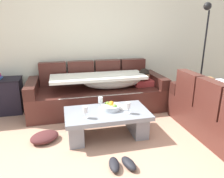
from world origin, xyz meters
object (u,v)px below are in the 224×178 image
(wine_glass_near_left, at_px, (85,110))
(open_magazine, at_px, (119,107))
(wine_glass_near_right, at_px, (128,106))
(floor_lamp, at_px, (203,49))
(coffee_table, at_px, (107,120))
(crumpled_garment, at_px, (45,137))
(side_cabinet, at_px, (2,96))
(wine_glass_far_back, at_px, (100,100))
(couch_along_wall, at_px, (100,92))
(pair_of_shoes, at_px, (121,164))
(fruit_bowl, at_px, (111,107))

(wine_glass_near_left, height_order, open_magazine, wine_glass_near_left)
(wine_glass_near_right, height_order, floor_lamp, floor_lamp)
(coffee_table, height_order, crumpled_garment, coffee_table)
(open_magazine, xyz_separation_m, crumpled_garment, (-1.10, -0.06, -0.33))
(side_cabinet, bearing_deg, wine_glass_far_back, -33.86)
(couch_along_wall, relative_size, wine_glass_far_back, 15.10)
(wine_glass_near_right, relative_size, pair_of_shoes, 0.50)
(couch_along_wall, distance_m, side_cabinet, 1.79)
(side_cabinet, relative_size, crumpled_garment, 1.80)
(fruit_bowl, bearing_deg, couch_along_wall, 89.06)
(wine_glass_near_left, relative_size, wine_glass_far_back, 1.00)
(coffee_table, relative_size, pair_of_shoes, 3.59)
(fruit_bowl, distance_m, side_cabinet, 2.13)
(fruit_bowl, height_order, wine_glass_far_back, wine_glass_far_back)
(fruit_bowl, relative_size, wine_glass_near_right, 1.69)
(wine_glass_near_left, bearing_deg, crumpled_garment, 161.33)
(couch_along_wall, height_order, pair_of_shoes, couch_along_wall)
(wine_glass_far_back, xyz_separation_m, side_cabinet, (-1.63, 1.09, -0.17))
(side_cabinet, xyz_separation_m, floor_lamp, (3.80, -0.37, 0.80))
(open_magazine, height_order, crumpled_garment, open_magazine)
(fruit_bowl, distance_m, floor_lamp, 2.31)
(wine_glass_near_left, xyz_separation_m, side_cabinet, (-1.36, 1.41, -0.17))
(wine_glass_near_left, xyz_separation_m, wine_glass_far_back, (0.26, 0.31, 0.00))
(wine_glass_near_left, relative_size, open_magazine, 0.59)
(couch_along_wall, bearing_deg, crumpled_garment, -134.79)
(fruit_bowl, bearing_deg, pair_of_shoes, -94.78)
(wine_glass_near_left, bearing_deg, wine_glass_far_back, 50.04)
(fruit_bowl, height_order, crumpled_garment, fruit_bowl)
(wine_glass_near_left, distance_m, wine_glass_far_back, 0.41)
(floor_lamp, bearing_deg, fruit_bowl, -158.08)
(couch_along_wall, relative_size, floor_lamp, 1.29)
(fruit_bowl, bearing_deg, wine_glass_near_right, -44.99)
(side_cabinet, bearing_deg, wine_glass_near_right, -35.45)
(wine_glass_far_back, xyz_separation_m, crumpled_garment, (-0.83, -0.12, -0.44))
(side_cabinet, distance_m, crumpled_garment, 1.47)
(wine_glass_near_left, height_order, pair_of_shoes, wine_glass_near_left)
(couch_along_wall, xyz_separation_m, crumpled_garment, (-0.98, -0.99, -0.27))
(wine_glass_near_left, xyz_separation_m, pair_of_shoes, (0.33, -0.62, -0.45))
(side_cabinet, bearing_deg, wine_glass_near_left, -45.90)
(pair_of_shoes, bearing_deg, crumpled_garment, 137.77)
(wine_glass_near_right, height_order, side_cabinet, side_cabinet)
(wine_glass_near_left, height_order, wine_glass_far_back, same)
(couch_along_wall, height_order, wine_glass_near_right, couch_along_wall)
(open_magazine, relative_size, floor_lamp, 0.14)
(wine_glass_near_left, distance_m, wine_glass_near_right, 0.60)
(wine_glass_near_right, distance_m, pair_of_shoes, 0.82)
(wine_glass_far_back, height_order, crumpled_garment, wine_glass_far_back)
(couch_along_wall, xyz_separation_m, fruit_bowl, (-0.02, -0.97, 0.09))
(wine_glass_far_back, bearing_deg, open_magazine, -13.15)
(side_cabinet, bearing_deg, coffee_table, -36.87)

